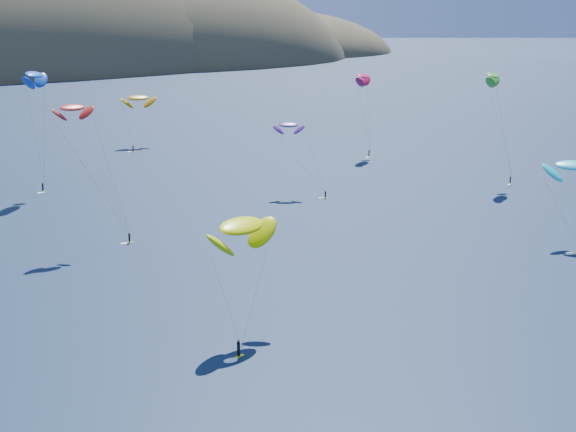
% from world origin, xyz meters
% --- Properties ---
extents(kitesurfer_2, '(12.10, 12.79, 16.62)m').
position_xyz_m(kitesurfer_2, '(-3.59, 64.44, 13.51)').
color(kitesurfer_2, '#E1F71B').
rests_on(kitesurfer_2, ground).
extents(kitesurfer_4, '(9.69, 10.73, 28.47)m').
position_xyz_m(kitesurfer_4, '(-3.55, 158.56, 25.64)').
color(kitesurfer_4, '#E1F71B').
rests_on(kitesurfer_4, ground).
extents(kitesurfer_5, '(11.52, 12.81, 16.17)m').
position_xyz_m(kitesurfer_5, '(64.66, 68.79, 13.41)').
color(kitesurfer_5, '#E1F71B').
rests_on(kitesurfer_5, ground).
extents(kitesurfer_6, '(7.56, 13.51, 16.86)m').
position_xyz_m(kitesurfer_6, '(42.60, 127.26, 14.92)').
color(kitesurfer_6, '#E1F71B').
rests_on(kitesurfer_6, ground).
extents(kitesurfer_8, '(10.06, 11.20, 24.09)m').
position_xyz_m(kitesurfer_8, '(85.34, 157.16, 21.43)').
color(kitesurfer_8, '#E1F71B').
rests_on(kitesurfer_8, ground).
extents(kitesurfer_9, '(10.79, 9.07, 25.43)m').
position_xyz_m(kitesurfer_9, '(-8.79, 114.91, 23.37)').
color(kitesurfer_9, '#E1F71B').
rests_on(kitesurfer_9, ground).
extents(kitesurfer_11, '(12.56, 14.34, 16.59)m').
position_xyz_m(kitesurfer_11, '(38.00, 203.94, 13.83)').
color(kitesurfer_11, '#E1F71B').
rests_on(kitesurfer_11, ground).
extents(kitesurfer_13, '(9.52, 10.50, 27.17)m').
position_xyz_m(kitesurfer_13, '(88.57, 112.09, 24.68)').
color(kitesurfer_13, '#E1F71B').
rests_on(kitesurfer_13, ground).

